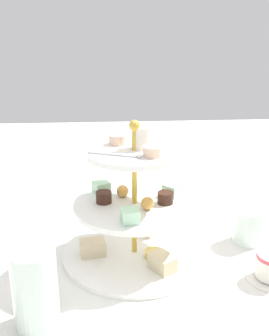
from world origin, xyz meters
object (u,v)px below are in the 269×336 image
(water_glass_short_left, at_px, (249,226))
(butter_knife_left, at_px, (20,224))
(water_glass_tall_right, at_px, (35,289))
(tiered_serving_stand, at_px, (135,216))

(water_glass_short_left, relative_size, butter_knife_left, 0.43)
(water_glass_tall_right, height_order, butter_knife_left, water_glass_tall_right)
(butter_knife_left, bearing_deg, water_glass_short_left, 105.23)
(water_glass_tall_right, distance_m, butter_knife_left, 0.36)
(water_glass_tall_right, relative_size, water_glass_short_left, 1.77)
(tiered_serving_stand, bearing_deg, water_glass_tall_right, -131.13)
(water_glass_tall_right, bearing_deg, tiered_serving_stand, 48.87)
(water_glass_short_left, distance_m, butter_knife_left, 0.51)
(butter_knife_left, bearing_deg, water_glass_tall_right, 43.45)
(water_glass_short_left, bearing_deg, butter_knife_left, 166.90)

